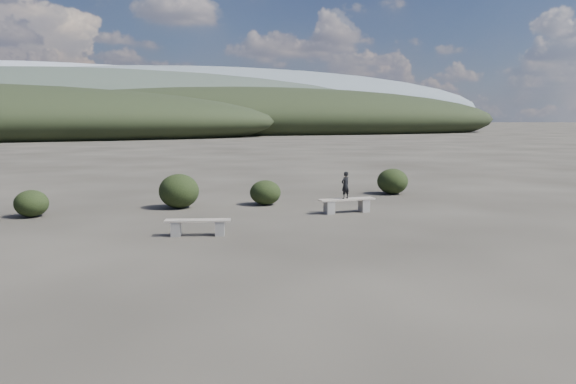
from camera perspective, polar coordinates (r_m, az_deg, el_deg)
name	(u,v)px	position (r m, az deg, el deg)	size (l,w,h in m)	color
ground	(328,267)	(11.60, 4.05, -7.57)	(1200.00, 1200.00, 0.00)	#28241F
bench_left	(198,226)	(14.72, -9.14, -3.42)	(1.72, 0.84, 0.42)	gray
bench_right	(347,204)	(18.19, 5.99, -1.24)	(1.87, 0.42, 0.46)	gray
seated_person	(345,185)	(18.09, 5.84, 0.70)	(0.32, 0.21, 0.88)	black
shrub_a	(31,203)	(19.05, -24.62, -1.06)	(1.02, 1.02, 0.84)	black
shrub_b	(179,191)	(19.42, -11.02, 0.10)	(1.36, 1.36, 1.17)	black
shrub_c	(265,193)	(19.80, -2.31, -0.05)	(1.09, 1.09, 0.88)	black
shrub_e	(393,181)	(23.07, 10.58, 1.08)	(1.24, 1.24, 1.03)	black
mountain_ridges	(71,106)	(349.35, -21.16, 8.13)	(500.00, 400.00, 56.00)	black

